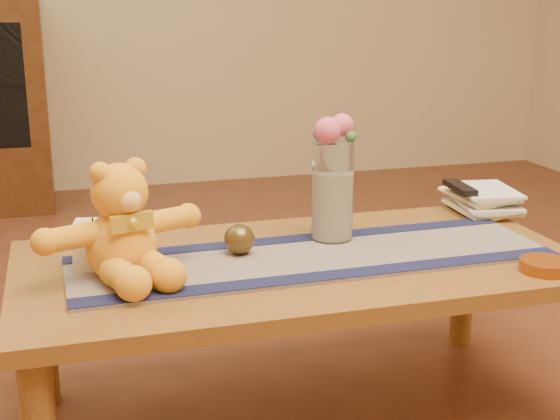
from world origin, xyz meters
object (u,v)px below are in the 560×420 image
object	(u,v)px
teddy_bear	(120,222)
glass_vase	(332,191)
tv_remote	(460,187)
pillar_candle	(94,244)
book_bottom	(457,211)
amber_dish	(545,266)
bronze_ball	(239,239)

from	to	relation	value
teddy_bear	glass_vase	distance (m)	0.58
tv_remote	pillar_candle	bearing A→B (deg)	-164.90
glass_vase	book_bottom	distance (m)	0.50
pillar_candle	amber_dish	bearing A→B (deg)	-17.15
amber_dish	tv_remote	bearing A→B (deg)	84.84
pillar_candle	tv_remote	bearing A→B (deg)	9.61
pillar_candle	glass_vase	bearing A→B (deg)	4.20
glass_vase	book_bottom	size ratio (longest dim) A/B	1.17
teddy_bear	pillar_candle	size ratio (longest dim) A/B	3.50
teddy_bear	tv_remote	distance (m)	1.05
bronze_ball	amber_dish	bearing A→B (deg)	-24.49
bronze_ball	amber_dish	world-z (taller)	bronze_ball
teddy_bear	pillar_candle	distance (m)	0.12
glass_vase	bronze_ball	distance (m)	0.29
amber_dish	bronze_ball	bearing A→B (deg)	155.51
book_bottom	tv_remote	size ratio (longest dim) A/B	1.39
tv_remote	book_bottom	bearing A→B (deg)	90.00
pillar_candle	amber_dish	xyz separation A→B (m)	(1.03, -0.32, -0.05)
teddy_bear	book_bottom	world-z (taller)	teddy_bear
pillar_candle	bronze_ball	bearing A→B (deg)	-1.63
teddy_bear	glass_vase	world-z (taller)	glass_vase
glass_vase	tv_remote	size ratio (longest dim) A/B	1.62
book_bottom	amber_dish	bearing A→B (deg)	-92.68
tv_remote	glass_vase	bearing A→B (deg)	-157.79
book_bottom	amber_dish	size ratio (longest dim) A/B	1.86
pillar_candle	tv_remote	size ratio (longest dim) A/B	0.68
glass_vase	tv_remote	distance (m)	0.48
amber_dish	glass_vase	bearing A→B (deg)	138.39
book_bottom	glass_vase	bearing A→B (deg)	-159.68
tv_remote	teddy_bear	bearing A→B (deg)	-159.99
pillar_candle	book_bottom	world-z (taller)	pillar_candle
amber_dish	book_bottom	bearing A→B (deg)	84.83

